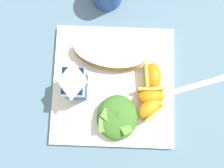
# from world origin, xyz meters

# --- Properties ---
(ground) EXTENTS (3.00, 3.00, 0.00)m
(ground) POSITION_xyz_m (0.00, 0.00, 0.00)
(ground) COLOR slate
(white_plate) EXTENTS (0.28, 0.28, 0.02)m
(white_plate) POSITION_xyz_m (0.00, 0.00, 0.01)
(white_plate) COLOR white
(white_plate) RESTS_ON ground
(cheesy_pizza_bread) EXTENTS (0.11, 0.18, 0.04)m
(cheesy_pizza_bread) POSITION_xyz_m (0.07, 0.01, 0.03)
(cheesy_pizza_bread) COLOR #A87038
(cheesy_pizza_bread) RESTS_ON white_plate
(green_salad_pile) EXTENTS (0.10, 0.09, 0.05)m
(green_salad_pile) POSITION_xyz_m (-0.08, -0.01, 0.04)
(green_salad_pile) COLOR #3D7028
(green_salad_pile) RESTS_ON white_plate
(milk_carton) EXTENTS (0.06, 0.05, 0.11)m
(milk_carton) POSITION_xyz_m (-0.01, 0.08, 0.08)
(milk_carton) COLOR #23569E
(milk_carton) RESTS_ON white_plate
(orange_wedge_front) EXTENTS (0.07, 0.07, 0.04)m
(orange_wedge_front) POSITION_xyz_m (-0.05, -0.08, 0.04)
(orange_wedge_front) COLOR orange
(orange_wedge_front) RESTS_ON white_plate
(orange_wedge_middle) EXTENTS (0.04, 0.06, 0.04)m
(orange_wedge_middle) POSITION_xyz_m (-0.03, -0.08, 0.04)
(orange_wedge_middle) COLOR orange
(orange_wedge_middle) RESTS_ON white_plate
(orange_wedge_rear) EXTENTS (0.06, 0.04, 0.04)m
(orange_wedge_rear) POSITION_xyz_m (0.02, -0.09, 0.04)
(orange_wedge_rear) COLOR orange
(orange_wedge_rear) RESTS_ON white_plate
(metal_fork) EXTENTS (0.08, 0.18, 0.01)m
(metal_fork) POSITION_xyz_m (-0.00, -0.17, 0.00)
(metal_fork) COLOR silver
(metal_fork) RESTS_ON ground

